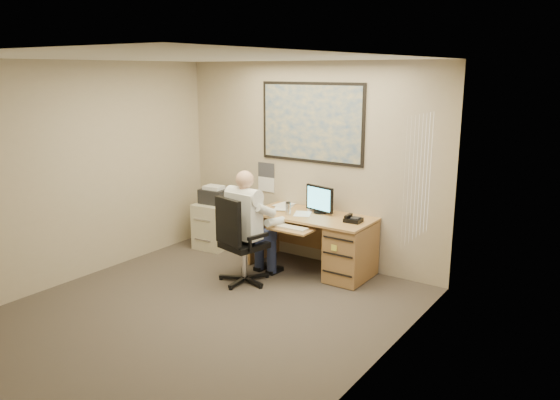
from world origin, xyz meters
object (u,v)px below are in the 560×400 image
Objects in this scene: desk at (336,242)px; filing_cabinet at (216,221)px; person at (245,227)px; office_chair at (242,258)px.

filing_cabinet is (-2.03, 0.01, -0.04)m from desk.
desk is at bearing 49.15° from person.
filing_cabinet is 1.50m from person.
filing_cabinet is at bearing 179.85° from desk.
office_chair is 0.78× the size of person.
person is at bearing -39.07° from filing_cabinet.
person reaches higher than desk.
filing_cabinet is at bearing 149.55° from person.
desk is at bearing 61.13° from office_chair.
office_chair reaches higher than filing_cabinet.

